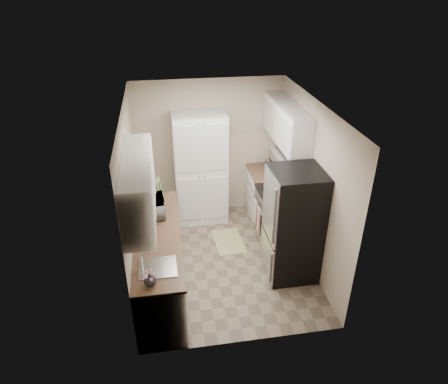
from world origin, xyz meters
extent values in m
plane|color=#7A6B56|center=(0.00, 0.00, 0.00)|extent=(3.20, 3.20, 0.00)
cube|color=#C3B49D|center=(0.00, 1.60, 1.25)|extent=(2.60, 0.04, 2.50)
cube|color=#C3B49D|center=(0.00, -1.60, 1.25)|extent=(2.60, 0.04, 2.50)
cube|color=#C3B49D|center=(-1.30, 0.00, 1.25)|extent=(0.04, 3.20, 2.50)
cube|color=#C3B49D|center=(1.30, 0.00, 1.25)|extent=(0.04, 3.20, 2.50)
cube|color=silver|center=(0.00, 0.00, 2.50)|extent=(2.60, 3.20, 0.04)
cube|color=white|center=(-1.13, -0.75, 1.83)|extent=(0.33, 1.60, 0.70)
cube|color=white|center=(1.13, 0.82, 1.89)|extent=(0.33, 1.55, 0.58)
cube|color=#99999E|center=(1.07, 0.39, 1.52)|extent=(0.45, 0.76, 0.13)
cube|color=#B7B7BC|center=(-0.99, -1.15, 0.93)|extent=(0.45, 0.40, 0.02)
cube|color=brown|center=(-1.29, 0.20, 1.18)|extent=(0.02, 0.22, 0.22)
cube|color=white|center=(-0.20, 1.32, 1.00)|extent=(0.90, 0.55, 2.00)
cube|color=white|center=(-0.99, -0.43, 0.44)|extent=(0.60, 2.30, 0.88)
cube|color=brown|center=(-0.99, -0.43, 0.90)|extent=(0.63, 2.33, 0.04)
cube|color=white|center=(0.99, 1.19, 0.44)|extent=(0.60, 0.80, 0.88)
cube|color=brown|center=(0.99, 1.19, 0.90)|extent=(0.63, 0.83, 0.04)
cube|color=#B7B7BC|center=(0.97, 0.39, 0.45)|extent=(0.64, 0.76, 0.90)
cube|color=black|center=(0.97, 0.39, 0.92)|extent=(0.66, 0.78, 0.03)
cube|color=black|center=(1.26, 0.39, 1.02)|extent=(0.06, 0.76, 0.22)
cube|color=#DE9990|center=(0.60, 0.25, 0.55)|extent=(0.01, 0.16, 0.42)
cube|color=beige|center=(0.60, 0.49, 0.55)|extent=(0.01, 0.16, 0.42)
cube|color=#B7B7BC|center=(0.94, -0.41, 0.85)|extent=(0.70, 0.72, 1.70)
imported|color=silver|center=(-1.02, 0.08, 1.05)|extent=(0.35, 0.49, 0.26)
cylinder|color=black|center=(-1.01, 0.36, 1.06)|extent=(0.07, 0.07, 0.27)
imported|color=white|center=(-1.07, -1.43, 0.99)|extent=(0.16, 0.16, 0.15)
cube|color=#539736|center=(-0.90, 0.66, 1.06)|extent=(0.02, 0.22, 0.28)
cube|color=#B6B7BC|center=(1.09, 1.16, 1.02)|extent=(0.29, 0.36, 0.20)
cube|color=tan|center=(0.16, 0.49, 0.01)|extent=(0.52, 0.78, 0.01)
camera|label=1|loc=(-0.81, -4.95, 4.02)|focal=32.00mm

